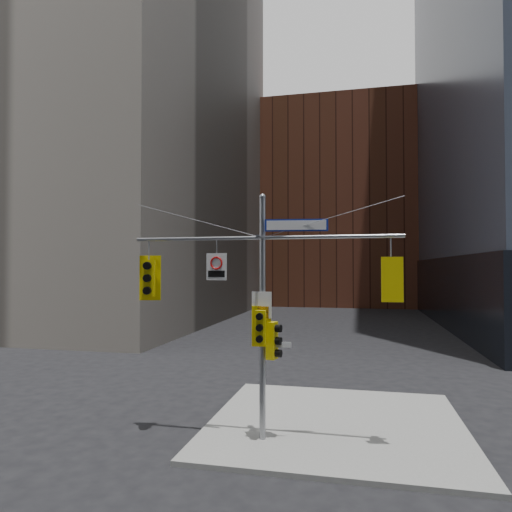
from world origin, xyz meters
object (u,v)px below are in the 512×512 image
at_px(traffic_light_west_arm, 149,278).
at_px(regulatory_sign_arm, 216,266).
at_px(traffic_light_pole_side, 273,341).
at_px(street_sign_blade, 296,225).
at_px(signal_assembly, 262,292).
at_px(traffic_light_east_arm, 391,279).
at_px(traffic_light_pole_front, 260,327).

bearing_deg(traffic_light_west_arm, regulatory_sign_arm, -13.81).
height_order(traffic_light_pole_side, street_sign_blade, street_sign_blade).
bearing_deg(street_sign_blade, traffic_light_pole_side, 173.70).
height_order(traffic_light_west_arm, traffic_light_pole_side, traffic_light_west_arm).
distance_m(signal_assembly, traffic_light_east_arm, 3.64).
bearing_deg(traffic_light_pole_front, signal_assembly, 86.76).
bearing_deg(signal_assembly, traffic_light_west_arm, 179.78).
height_order(traffic_light_west_arm, street_sign_blade, street_sign_blade).
xyz_separation_m(traffic_light_pole_front, street_sign_blade, (1.00, 0.27, 2.93)).
xyz_separation_m(traffic_light_pole_side, regulatory_sign_arm, (-1.73, -0.02, 2.17)).
height_order(signal_assembly, traffic_light_west_arm, signal_assembly).
bearing_deg(traffic_light_west_arm, traffic_light_pole_front, -17.39).
height_order(signal_assembly, traffic_light_east_arm, signal_assembly).
relative_size(signal_assembly, traffic_light_pole_side, 7.44).
distance_m(street_sign_blade, regulatory_sign_arm, 2.68).
xyz_separation_m(signal_assembly, traffic_light_east_arm, (3.62, 0.00, 0.38)).
bearing_deg(street_sign_blade, signal_assembly, 173.36).
bearing_deg(traffic_light_west_arm, traffic_light_pole_side, -13.18).
relative_size(traffic_light_west_arm, traffic_light_pole_side, 1.31).
xyz_separation_m(signal_assembly, traffic_light_pole_side, (0.32, -0.00, -1.41)).
relative_size(signal_assembly, street_sign_blade, 4.41).
height_order(traffic_light_pole_side, regulatory_sign_arm, regulatory_sign_arm).
distance_m(signal_assembly, regulatory_sign_arm, 1.60).
relative_size(traffic_light_pole_front, regulatory_sign_arm, 1.46).
bearing_deg(traffic_light_pole_side, street_sign_blade, -76.77).
distance_m(traffic_light_pole_side, street_sign_blade, 3.41).
distance_m(traffic_light_pole_side, traffic_light_pole_front, 0.59).
distance_m(traffic_light_east_arm, regulatory_sign_arm, 5.04).
bearing_deg(traffic_light_pole_side, signal_assembly, 102.20).
relative_size(signal_assembly, traffic_light_east_arm, 6.48).
bearing_deg(traffic_light_east_arm, traffic_light_pole_front, -2.87).
height_order(signal_assembly, traffic_light_pole_side, signal_assembly).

